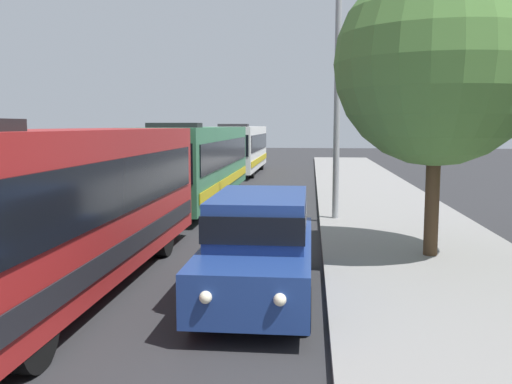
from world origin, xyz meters
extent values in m
cube|color=maroon|center=(-1.30, 12.73, 1.70)|extent=(2.50, 10.80, 2.70)
cube|color=black|center=(-0.03, 12.73, 2.05)|extent=(0.04, 9.93, 1.00)
cube|color=black|center=(-0.02, 12.73, 0.90)|extent=(0.03, 10.26, 0.36)
cylinder|color=black|center=(-0.20, 9.38, 0.50)|extent=(0.28, 1.00, 1.00)
cylinder|color=black|center=(-0.20, 15.70, 0.50)|extent=(0.28, 1.00, 1.00)
cylinder|color=black|center=(-2.40, 15.70, 0.50)|extent=(0.28, 1.00, 1.00)
cube|color=#33724C|center=(-1.30, 25.03, 1.70)|extent=(2.50, 12.29, 2.70)
cube|color=black|center=(-0.03, 25.03, 2.05)|extent=(0.04, 11.31, 1.00)
cube|color=black|center=(-2.57, 25.03, 2.05)|extent=(0.04, 11.31, 1.00)
cube|color=black|center=(-1.30, 18.87, 2.00)|extent=(2.30, 0.04, 1.20)
cube|color=gold|center=(-0.02, 25.03, 0.90)|extent=(0.03, 11.68, 0.36)
cube|color=black|center=(-1.30, 21.34, 3.13)|extent=(1.75, 0.90, 0.16)
cylinder|color=black|center=(-0.20, 21.22, 0.50)|extent=(0.28, 1.00, 1.00)
cylinder|color=black|center=(-2.40, 21.22, 0.50)|extent=(0.28, 1.00, 1.00)
cylinder|color=black|center=(-0.20, 28.41, 0.50)|extent=(0.28, 1.00, 1.00)
cylinder|color=black|center=(-2.40, 28.41, 0.50)|extent=(0.28, 1.00, 1.00)
cube|color=silver|center=(-1.30, 38.85, 1.70)|extent=(2.50, 10.82, 2.70)
cube|color=black|center=(-0.03, 38.85, 2.05)|extent=(0.04, 9.96, 1.00)
cube|color=black|center=(-2.57, 38.85, 2.05)|extent=(0.04, 9.96, 1.00)
cube|color=black|center=(-1.30, 33.42, 2.00)|extent=(2.30, 0.04, 1.20)
cube|color=gold|center=(-0.02, 38.85, 0.90)|extent=(0.03, 10.28, 0.36)
cube|color=black|center=(-1.30, 35.60, 3.13)|extent=(1.75, 0.90, 0.16)
cylinder|color=black|center=(-0.20, 35.50, 0.50)|extent=(0.28, 1.00, 1.00)
cylinder|color=black|center=(-2.40, 35.50, 0.50)|extent=(0.28, 1.00, 1.00)
cylinder|color=black|center=(-0.20, 41.83, 0.50)|extent=(0.28, 1.00, 1.00)
cylinder|color=black|center=(-2.40, 41.83, 0.50)|extent=(0.28, 1.00, 1.00)
cube|color=navy|center=(2.40, 12.61, 0.70)|extent=(1.84, 4.91, 0.80)
cube|color=navy|center=(2.40, 12.76, 1.50)|extent=(1.62, 2.85, 0.80)
cube|color=black|center=(2.40, 12.76, 1.50)|extent=(1.66, 2.95, 0.44)
sphere|color=#F9EFCC|center=(1.89, 10.14, 0.80)|extent=(0.18, 0.18, 0.18)
sphere|color=#F9EFCC|center=(2.91, 10.14, 0.80)|extent=(0.18, 0.18, 0.18)
cylinder|color=black|center=(1.58, 11.09, 0.35)|extent=(0.22, 0.70, 0.70)
cylinder|color=black|center=(3.22, 11.09, 0.35)|extent=(0.22, 0.70, 0.70)
cylinder|color=black|center=(1.58, 14.13, 0.35)|extent=(0.22, 0.70, 0.70)
cylinder|color=black|center=(3.22, 14.13, 0.35)|extent=(0.22, 0.70, 0.70)
cylinder|color=gray|center=(4.10, 20.76, 4.54)|extent=(0.20, 0.20, 8.78)
cylinder|color=#4C3823|center=(6.07, 15.82, 1.40)|extent=(0.32, 0.32, 2.51)
sphere|color=#4C7A38|center=(6.07, 15.82, 4.49)|extent=(4.58, 4.58, 4.58)
camera|label=1|loc=(3.30, 2.95, 3.13)|focal=38.80mm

